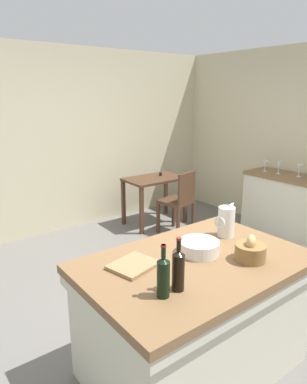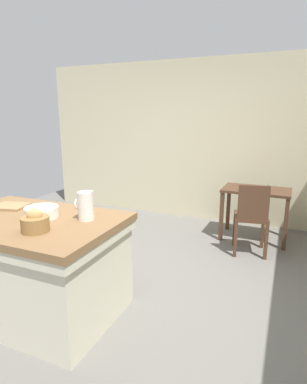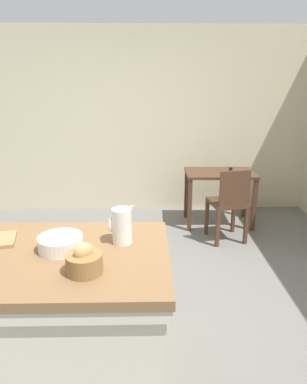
{
  "view_description": "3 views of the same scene",
  "coord_description": "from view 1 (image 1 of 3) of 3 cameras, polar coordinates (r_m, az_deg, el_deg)",
  "views": [
    {
      "loc": [
        -1.98,
        -2.14,
        1.94
      ],
      "look_at": [
        0.05,
        0.51,
        1.01
      ],
      "focal_mm": 32.48,
      "sensor_mm": 36.0,
      "label": 1
    },
    {
      "loc": [
        1.52,
        -2.56,
        1.71
      ],
      "look_at": [
        0.26,
        0.4,
        0.94
      ],
      "focal_mm": 29.62,
      "sensor_mm": 36.0,
      "label": 2
    },
    {
      "loc": [
        0.18,
        -2.64,
        1.92
      ],
      "look_at": [
        0.25,
        0.5,
        0.91
      ],
      "focal_mm": 33.53,
      "sensor_mm": 36.0,
      "label": 3
    }
  ],
  "objects": [
    {
      "name": "ground_plane",
      "position": [
        3.5,
        4.63,
        -18.06
      ],
      "size": [
        6.76,
        6.76,
        0.0
      ],
      "primitive_type": "plane",
      "color": "#66635E"
    },
    {
      "name": "wall_back",
      "position": [
        5.18,
        -14.85,
        8.04
      ],
      "size": [
        5.32,
        0.12,
        2.6
      ],
      "primitive_type": "cube",
      "color": "beige",
      "rests_on": "ground"
    },
    {
      "name": "island_table",
      "position": [
        2.61,
        6.7,
        -18.9
      ],
      "size": [
        1.55,
        1.02,
        0.87
      ],
      "color": "brown",
      "rests_on": "ground"
    },
    {
      "name": "side_cabinet",
      "position": [
        5.1,
        21.85,
        -2.52
      ],
      "size": [
        0.52,
        1.36,
        0.89
      ],
      "color": "brown",
      "rests_on": "ground"
    },
    {
      "name": "writing_desk",
      "position": [
        5.3,
        0.2,
        1.15
      ],
      "size": [
        0.91,
        0.57,
        0.78
      ],
      "color": "#472D1E",
      "rests_on": "ground"
    },
    {
      "name": "wooden_chair",
      "position": [
        4.92,
        4.26,
        -1.37
      ],
      "size": [
        0.47,
        0.47,
        0.92
      ],
      "color": "#472D1E",
      "rests_on": "ground"
    },
    {
      "name": "pitcher",
      "position": [
        2.77,
        11.83,
        -4.74
      ],
      "size": [
        0.17,
        0.13,
        0.28
      ],
      "color": "silver",
      "rests_on": "island_table"
    },
    {
      "name": "wash_bowl",
      "position": [
        2.48,
        7.53,
        -8.98
      ],
      "size": [
        0.28,
        0.28,
        0.09
      ],
      "primitive_type": "cylinder",
      "color": "silver",
      "rests_on": "island_table"
    },
    {
      "name": "bread_basket",
      "position": [
        2.44,
        15.62,
        -9.33
      ],
      "size": [
        0.21,
        0.21,
        0.18
      ],
      "color": "olive",
      "rests_on": "island_table"
    },
    {
      "name": "cutting_board",
      "position": [
        2.3,
        -3.31,
        -11.9
      ],
      "size": [
        0.34,
        0.3,
        0.02
      ],
      "primitive_type": "cube",
      "rotation": [
        0.0,
        0.0,
        0.23
      ],
      "color": "#99754C",
      "rests_on": "island_table"
    },
    {
      "name": "wine_bottle_dark",
      "position": [
        2.0,
        4.09,
        -12.52
      ],
      "size": [
        0.07,
        0.07,
        0.32
      ],
      "color": "black",
      "rests_on": "island_table"
    },
    {
      "name": "wine_bottle_amber",
      "position": [
        1.94,
        1.61,
        -13.62
      ],
      "size": [
        0.07,
        0.07,
        0.31
      ],
      "color": "black",
      "rests_on": "island_table"
    },
    {
      "name": "wine_glass_middle",
      "position": [
        4.98,
        22.83,
        3.62
      ],
      "size": [
        0.07,
        0.07,
        0.17
      ],
      "color": "white",
      "rests_on": "side_cabinet"
    },
    {
      "name": "wine_glass_right",
      "position": [
        5.07,
        19.92,
        4.12
      ],
      "size": [
        0.07,
        0.07,
        0.17
      ],
      "color": "white",
      "rests_on": "side_cabinet"
    },
    {
      "name": "wine_glass_far_right",
      "position": [
        5.18,
        17.88,
        4.41
      ],
      "size": [
        0.07,
        0.07,
        0.15
      ],
      "color": "white",
      "rests_on": "side_cabinet"
    }
  ]
}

